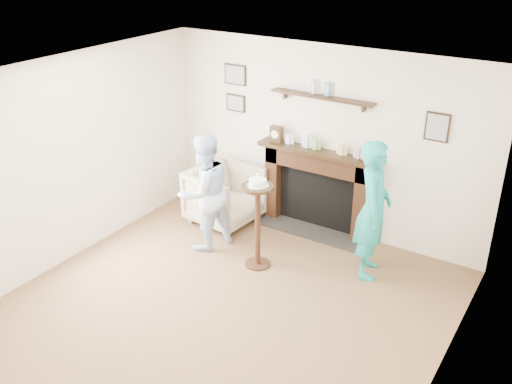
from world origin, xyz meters
TOP-DOWN VIEW (x-y plane):
  - ground at (0.00, 0.00)m, footprint 5.00×5.00m
  - room_shell at (-0.00, 0.69)m, footprint 4.54×5.02m
  - armchair at (-1.16, 1.90)m, footprint 0.95×0.92m
  - man at (-0.98, 1.22)m, footprint 0.77×0.88m
  - woman at (1.04, 1.75)m, footprint 0.57×0.71m
  - pedestal_table at (-0.16, 1.18)m, footprint 0.38×0.38m

SIDE VIEW (x-z plane):
  - ground at x=0.00m, z-range 0.00..0.00m
  - armchair at x=-1.16m, z-range -0.40..0.40m
  - man at x=-0.98m, z-range -0.76..0.76m
  - woman at x=1.04m, z-range -0.84..0.84m
  - pedestal_table at x=-0.16m, z-range 0.14..1.37m
  - room_shell at x=0.00m, z-range 0.36..2.88m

